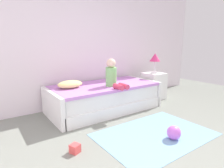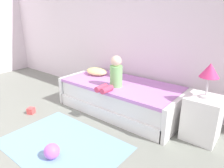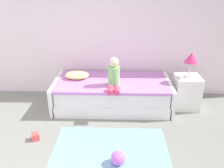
{
  "view_description": "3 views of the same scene",
  "coord_description": "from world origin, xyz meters",
  "views": [
    {
      "loc": [
        -1.46,
        -0.98,
        1.26
      ],
      "look_at": [
        0.45,
        1.75,
        0.55
      ],
      "focal_mm": 30.35,
      "sensor_mm": 36.0,
      "label": 1
    },
    {
      "loc": [
        2.35,
        -0.65,
        1.63
      ],
      "look_at": [
        0.45,
        1.75,
        0.55
      ],
      "focal_mm": 32.59,
      "sensor_mm": 36.0,
      "label": 2
    },
    {
      "loc": [
        0.56,
        -1.84,
        2.16
      ],
      "look_at": [
        0.45,
        1.75,
        0.55
      ],
      "focal_mm": 37.22,
      "sensor_mm": 36.0,
      "label": 3
    }
  ],
  "objects": [
    {
      "name": "wall_rear",
      "position": [
        0.0,
        2.6,
        1.45
      ],
      "size": [
        7.2,
        0.1,
        2.9
      ],
      "primitive_type": "cube",
      "color": "white",
      "rests_on": "ground"
    },
    {
      "name": "bed",
      "position": [
        0.45,
        2.0,
        0.25
      ],
      "size": [
        2.11,
        1.0,
        0.5
      ],
      "color": "white",
      "rests_on": "ground"
    },
    {
      "name": "nightstand",
      "position": [
        1.8,
        1.99,
        0.3
      ],
      "size": [
        0.44,
        0.44,
        0.6
      ],
      "primitive_type": "cube",
      "color": "white",
      "rests_on": "ground"
    },
    {
      "name": "table_lamp",
      "position": [
        1.8,
        1.99,
        0.94
      ],
      "size": [
        0.24,
        0.24,
        0.45
      ],
      "color": "silver",
      "rests_on": "nightstand"
    },
    {
      "name": "child_figure",
      "position": [
        0.48,
        1.77,
        0.7
      ],
      "size": [
        0.2,
        0.51,
        0.5
      ],
      "color": "#7FC672",
      "rests_on": "bed"
    },
    {
      "name": "pillow",
      "position": [
        -0.2,
        2.1,
        0.56
      ],
      "size": [
        0.44,
        0.3,
        0.13
      ],
      "primitive_type": "ellipsoid",
      "color": "#F2E58C",
      "rests_on": "bed"
    },
    {
      "name": "toy_ball",
      "position": [
        0.57,
        0.47,
        0.09
      ],
      "size": [
        0.19,
        0.19,
        0.19
      ],
      "primitive_type": "sphere",
      "color": "#CC66D8",
      "rests_on": "ground"
    },
    {
      "name": "area_rug",
      "position": [
        0.46,
        0.7,
        0.0
      ],
      "size": [
        1.6,
        1.1,
        0.01
      ],
      "primitive_type": "cube",
      "color": "#7AA8CC",
      "rests_on": "ground"
    },
    {
      "name": "toy_block",
      "position": [
        -0.66,
        0.93,
        0.05
      ],
      "size": [
        0.14,
        0.14,
        0.1
      ],
      "primitive_type": "cube",
      "rotation": [
        0.0,
        0.0,
        0.41
      ],
      "color": "#E54C4C",
      "rests_on": "ground"
    }
  ]
}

